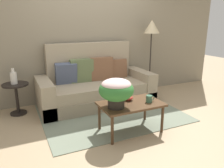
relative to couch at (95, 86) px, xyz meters
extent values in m
plane|color=tan|center=(0.07, -0.73, -0.34)|extent=(14.00, 14.00, 0.00)
cube|color=gray|center=(0.07, 0.47, 1.14)|extent=(6.40, 0.12, 2.96)
cube|color=gray|center=(0.07, -0.57, -0.34)|extent=(2.35, 1.85, 0.01)
cube|color=gray|center=(0.00, -0.09, -0.23)|extent=(2.15, 0.92, 0.24)
cube|color=gray|center=(0.00, -0.11, -0.01)|extent=(1.70, 0.83, 0.19)
cube|color=gray|center=(0.00, 0.29, 0.34)|extent=(1.70, 0.17, 0.95)
cube|color=gray|center=(-0.96, -0.09, -0.05)|extent=(0.23, 0.92, 0.59)
cube|color=gray|center=(0.96, -0.09, -0.05)|extent=(0.23, 0.92, 0.59)
cube|color=#607047|center=(-0.21, 0.14, 0.31)|extent=(0.44, 0.15, 0.44)
cube|color=#4C5670|center=(-0.52, 0.13, 0.28)|extent=(0.40, 0.22, 0.40)
cube|color=brown|center=(0.19, 0.13, 0.31)|extent=(0.46, 0.21, 0.45)
cube|color=brown|center=(0.55, 0.14, 0.28)|extent=(0.39, 0.18, 0.39)
cylinder|color=#442D1B|center=(-0.34, -1.52, -0.14)|extent=(0.04, 0.04, 0.41)
cylinder|color=#442D1B|center=(0.46, -1.52, -0.14)|extent=(0.04, 0.04, 0.41)
cylinder|color=#442D1B|center=(-0.34, -1.07, -0.14)|extent=(0.04, 0.04, 0.41)
cylinder|color=#442D1B|center=(0.46, -1.07, -0.14)|extent=(0.04, 0.04, 0.41)
cube|color=#4C331E|center=(0.06, -1.29, 0.08)|extent=(0.90, 0.55, 0.03)
cylinder|color=black|center=(-1.41, 0.08, -0.33)|extent=(0.28, 0.28, 0.03)
cylinder|color=black|center=(-1.41, 0.08, -0.07)|extent=(0.05, 0.05, 0.49)
cylinder|color=black|center=(-1.41, 0.08, 0.19)|extent=(0.43, 0.43, 0.03)
cylinder|color=#2D2823|center=(1.34, 0.13, -0.33)|extent=(0.33, 0.33, 0.03)
cylinder|color=#2D2823|center=(1.34, 0.13, 0.33)|extent=(0.03, 0.03, 1.29)
cone|color=#C6B289|center=(1.34, 0.13, 1.11)|extent=(0.34, 0.34, 0.27)
cylinder|color=black|center=(-0.21, -1.36, 0.17)|extent=(0.23, 0.23, 0.15)
ellipsoid|color=#337533|center=(-0.21, -1.36, 0.34)|extent=(0.47, 0.47, 0.29)
ellipsoid|color=beige|center=(-0.21, -1.36, 0.41)|extent=(0.40, 0.40, 0.16)
cylinder|color=#3D664C|center=(0.31, -1.37, 0.14)|extent=(0.09, 0.09, 0.10)
torus|color=#3D664C|center=(0.37, -1.37, 0.14)|extent=(0.07, 0.01, 0.07)
cylinder|color=#B2382D|center=(0.08, -1.18, 0.10)|extent=(0.05, 0.05, 0.02)
ellipsoid|color=#B2382D|center=(0.08, -1.18, 0.13)|extent=(0.14, 0.14, 0.06)
cylinder|color=silver|center=(-1.42, 0.08, 0.30)|extent=(0.11, 0.11, 0.20)
cylinder|color=silver|center=(-1.42, 0.08, 0.44)|extent=(0.05, 0.05, 0.07)
camera|label=1|loc=(-1.44, -3.88, 1.23)|focal=35.65mm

